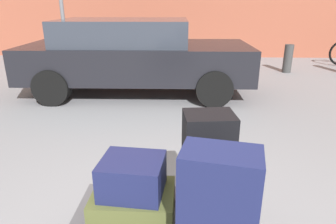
# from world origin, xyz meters

# --- Properties ---
(suitcase_olive_rear_left) EXTENTS (0.54, 0.41, 0.21)m
(suitcase_olive_rear_left) POSITION_xyz_m (-0.18, 0.04, 0.45)
(suitcase_olive_rear_left) COLOR #4C5128
(suitcase_olive_rear_left) RESTS_ON luggage_cart
(suitcase_navy_stacked_top) EXTENTS (0.46, 0.35, 0.67)m
(suitcase_navy_stacked_top) POSITION_xyz_m (0.34, -0.25, 0.68)
(suitcase_navy_stacked_top) COLOR #191E47
(suitcase_navy_stacked_top) RESTS_ON luggage_cart
(suitcase_black_center) EXTENTS (0.37, 0.31, 0.68)m
(suitcase_black_center) POSITION_xyz_m (0.32, 0.27, 0.68)
(suitcase_black_center) COLOR black
(suitcase_black_center) RESTS_ON luggage_cart
(duffel_bag_navy_topmost_pile) EXTENTS (0.43, 0.38, 0.23)m
(duffel_bag_navy_topmost_pile) POSITION_xyz_m (-0.18, 0.04, 0.67)
(duffel_bag_navy_topmost_pile) COLOR #191E47
(duffel_bag_navy_topmost_pile) RESTS_ON suitcase_olive_rear_left
(parked_car) EXTENTS (4.33, 1.99, 1.42)m
(parked_car) POSITION_xyz_m (-0.80, 4.25, 0.76)
(parked_car) COLOR black
(parked_car) RESTS_ON ground_plane
(bollard_kerb_near) EXTENTS (0.22, 0.22, 0.71)m
(bollard_kerb_near) POSITION_xyz_m (2.85, 6.26, 0.36)
(bollard_kerb_near) COLOR #383838
(bollard_kerb_near) RESTS_ON ground_plane
(no_parking_sign) EXTENTS (0.50, 0.07, 2.46)m
(no_parking_sign) POSITION_xyz_m (-2.08, 4.11, 1.52)
(no_parking_sign) COLOR slate
(no_parking_sign) RESTS_ON ground_plane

